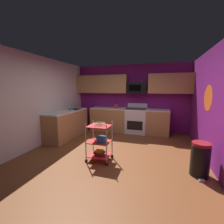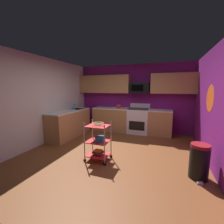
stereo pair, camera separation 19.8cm
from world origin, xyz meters
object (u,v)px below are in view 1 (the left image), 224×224
(oven_range, at_px, (136,120))
(trash_can, at_px, (200,159))
(book_stack, at_px, (99,153))
(rolling_cart, at_px, (99,142))
(fruit_bowl, at_px, (99,124))
(kettle, at_px, (116,106))
(mixing_bowl_large, at_px, (101,139))
(microwave, at_px, (137,88))
(dish_soap_bottle, at_px, (72,107))

(oven_range, height_order, trash_can, oven_range)
(book_stack, bearing_deg, rolling_cart, 180.00)
(fruit_bowl, xyz_separation_m, kettle, (-0.29, 2.52, 0.12))
(oven_range, xyz_separation_m, kettle, (-0.78, -0.00, 0.52))
(mixing_bowl_large, xyz_separation_m, kettle, (-0.34, 2.52, 0.48))
(fruit_bowl, bearing_deg, microwave, 79.52)
(dish_soap_bottle, height_order, trash_can, dish_soap_bottle)
(microwave, relative_size, mixing_bowl_large, 2.78)
(fruit_bowl, height_order, mixing_bowl_large, fruit_bowl)
(kettle, bearing_deg, rolling_cart, -83.39)
(microwave, distance_m, book_stack, 3.07)
(fruit_bowl, xyz_separation_m, mixing_bowl_large, (0.05, -0.00, -0.36))
(oven_range, distance_m, mixing_bowl_large, 2.56)
(microwave, height_order, dish_soap_bottle, microwave)
(book_stack, distance_m, dish_soap_bottle, 2.47)
(trash_can, bearing_deg, fruit_bowl, 179.59)
(rolling_cart, relative_size, mixing_bowl_large, 3.63)
(rolling_cart, height_order, mixing_bowl_large, rolling_cart)
(rolling_cart, distance_m, fruit_bowl, 0.42)
(book_stack, bearing_deg, dish_soap_bottle, 137.03)
(rolling_cart, height_order, kettle, kettle)
(mixing_bowl_large, distance_m, book_stack, 0.34)
(fruit_bowl, relative_size, kettle, 1.03)
(rolling_cart, bearing_deg, mixing_bowl_large, -0.00)
(dish_soap_bottle, bearing_deg, microwave, 25.60)
(book_stack, relative_size, trash_can, 0.38)
(dish_soap_bottle, bearing_deg, fruit_bowl, -42.97)
(microwave, bearing_deg, trash_can, -58.83)
(oven_range, distance_m, rolling_cart, 2.57)
(kettle, height_order, trash_can, kettle)
(microwave, relative_size, kettle, 2.65)
(rolling_cart, bearing_deg, oven_range, 79.09)
(fruit_bowl, height_order, trash_can, fruit_bowl)
(oven_range, height_order, rolling_cart, oven_range)
(oven_range, height_order, fruit_bowl, oven_range)
(fruit_bowl, xyz_separation_m, trash_can, (2.09, -0.01, -0.55))
(rolling_cart, bearing_deg, dish_soap_bottle, 137.03)
(microwave, xyz_separation_m, kettle, (-0.78, -0.11, -0.70))
(rolling_cart, height_order, trash_can, rolling_cart)
(mixing_bowl_large, xyz_separation_m, dish_soap_bottle, (-1.75, 1.58, 0.50))
(book_stack, height_order, trash_can, trash_can)
(kettle, height_order, dish_soap_bottle, kettle)
(oven_range, xyz_separation_m, rolling_cart, (-0.49, -2.52, -0.03))
(fruit_bowl, bearing_deg, rolling_cart, -116.57)
(fruit_bowl, bearing_deg, dish_soap_bottle, 137.03)
(oven_range, distance_m, kettle, 0.94)
(rolling_cart, xyz_separation_m, fruit_bowl, (0.00, 0.00, 0.42))
(oven_range, bearing_deg, rolling_cart, -100.91)
(dish_soap_bottle, bearing_deg, oven_range, 23.33)
(oven_range, distance_m, book_stack, 2.59)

